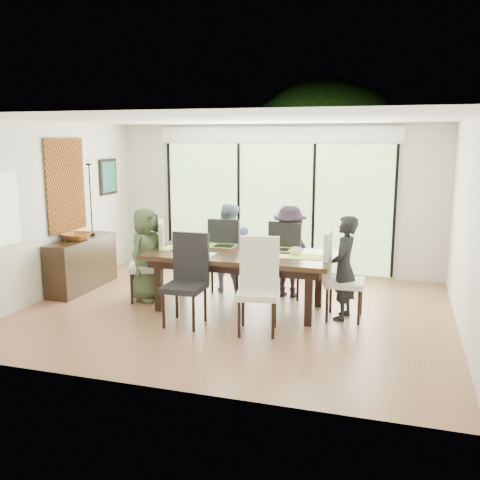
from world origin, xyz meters
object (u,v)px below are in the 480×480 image
(vase, at_px, (244,248))
(cup_a, at_px, (198,244))
(chair_near_right, at_px, (258,286))
(laptop, at_px, (182,250))
(chair_left_end, at_px, (146,261))
(sideboard, at_px, (82,264))
(bowl, at_px, (77,236))
(cup_c, at_px, (296,251))
(chair_right_end, at_px, (345,275))
(chair_near_left, at_px, (184,280))
(chair_far_right, at_px, (289,258))
(person_far_right, at_px, (289,251))
(person_left_end, at_px, (147,254))
(person_right_end, at_px, (344,268))
(table_top, at_px, (240,255))
(chair_far_left, at_px, (229,254))
(cup_b, at_px, (248,251))
(person_far_left, at_px, (228,248))

(vase, relative_size, cup_a, 0.97)
(chair_near_right, xyz_separation_m, laptop, (-1.35, 0.77, 0.24))
(laptop, xyz_separation_m, cup_a, (0.15, 0.25, 0.04))
(chair_left_end, bearing_deg, sideboard, -125.43)
(chair_near_right, bearing_deg, bowl, 152.74)
(cup_a, relative_size, cup_c, 1.00)
(bowl, bearing_deg, chair_near_right, -17.20)
(sideboard, bearing_deg, chair_right_end, -3.30)
(chair_near_left, relative_size, chair_near_right, 1.00)
(chair_far_right, distance_m, person_far_right, 0.11)
(vase, height_order, bowl, vase)
(chair_right_end, xyz_separation_m, cup_a, (-2.20, 0.15, 0.27))
(chair_left_end, relative_size, person_left_end, 0.85)
(chair_near_left, xyz_separation_m, chair_near_right, (1.00, 0.00, 0.00))
(person_right_end, relative_size, vase, 10.75)
(table_top, bearing_deg, chair_right_end, 0.00)
(chair_far_left, height_order, person_far_right, person_far_right)
(chair_far_left, xyz_separation_m, chair_near_left, (-0.05, -1.72, 0.00))
(sideboard, bearing_deg, bowl, -90.00)
(chair_far_left, bearing_deg, laptop, 67.14)
(chair_left_end, relative_size, vase, 9.17)
(chair_near_right, xyz_separation_m, vase, (-0.45, 0.92, 0.29))
(laptop, xyz_separation_m, bowl, (-1.94, 0.25, 0.05))
(cup_c, bearing_deg, table_top, -172.87)
(cup_c, distance_m, bowl, 3.59)
(person_far_right, distance_m, sideboard, 3.40)
(person_far_right, relative_size, cup_b, 12.90)
(vase, bearing_deg, chair_near_left, -120.87)
(table_top, distance_m, person_far_right, 1.00)
(person_left_end, relative_size, laptop, 3.91)
(chair_right_end, distance_m, vase, 1.48)
(person_far_right, xyz_separation_m, laptop, (-1.40, -0.93, 0.13))
(chair_far_right, relative_size, person_left_end, 0.85)
(person_far_right, bearing_deg, chair_far_right, -86.26)
(chair_far_left, relative_size, person_left_end, 0.85)
(chair_near_left, height_order, chair_near_right, same)
(chair_near_right, distance_m, vase, 1.06)
(chair_near_right, relative_size, person_far_left, 0.85)
(chair_near_right, relative_size, person_left_end, 0.85)
(table_top, distance_m, laptop, 0.86)
(chair_right_end, relative_size, person_far_right, 0.85)
(chair_left_end, xyz_separation_m, person_far_right, (2.05, 0.83, 0.11))
(person_right_end, distance_m, cup_b, 1.34)
(vase, xyz_separation_m, laptop, (-0.90, -0.15, -0.05))
(chair_near_left, relative_size, sideboard, 0.82)
(table_top, distance_m, chair_right_end, 1.51)
(chair_left_end, distance_m, person_far_right, 2.21)
(chair_near_left, height_order, cup_a, chair_near_left)
(sideboard, xyz_separation_m, bowl, (0.00, -0.10, 0.47))
(chair_left_end, bearing_deg, person_far_right, 87.49)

